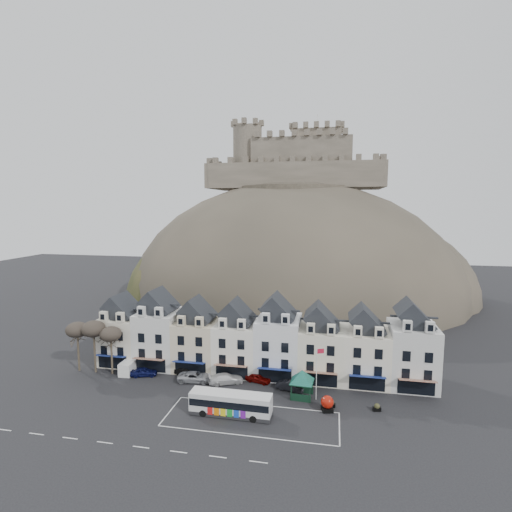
{
  "coord_description": "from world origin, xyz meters",
  "views": [
    {
      "loc": [
        11.87,
        -45.56,
        27.07
      ],
      "look_at": [
        -1.92,
        24.0,
        18.08
      ],
      "focal_mm": 28.0,
      "sensor_mm": 36.0,
      "label": 1
    }
  ],
  "objects_px": {
    "bus_shelter": "(302,376)",
    "car_navy": "(144,372)",
    "red_buoy": "(327,403)",
    "car_charcoal": "(290,386)",
    "car_white": "(226,379)",
    "car_maroon": "(258,378)",
    "car_black": "(186,372)",
    "flagpole": "(317,370)",
    "car_silver": "(195,377)",
    "white_van": "(130,366)",
    "bus": "(231,403)"
  },
  "relations": [
    {
      "from": "bus",
      "to": "car_silver",
      "type": "bearing_deg",
      "value": 133.74
    },
    {
      "from": "red_buoy",
      "to": "car_maroon",
      "type": "relative_size",
      "value": 0.52
    },
    {
      "from": "bus",
      "to": "bus_shelter",
      "type": "relative_size",
      "value": 1.68
    },
    {
      "from": "car_black",
      "to": "bus",
      "type": "bearing_deg",
      "value": -119.19
    },
    {
      "from": "bus_shelter",
      "to": "car_white",
      "type": "bearing_deg",
      "value": 173.34
    },
    {
      "from": "flagpole",
      "to": "white_van",
      "type": "bearing_deg",
      "value": 173.48
    },
    {
      "from": "bus_shelter",
      "to": "car_silver",
      "type": "relative_size",
      "value": 1.21
    },
    {
      "from": "car_charcoal",
      "to": "bus_shelter",
      "type": "bearing_deg",
      "value": -120.89
    },
    {
      "from": "bus",
      "to": "white_van",
      "type": "bearing_deg",
      "value": 154.16
    },
    {
      "from": "bus",
      "to": "flagpole",
      "type": "relative_size",
      "value": 1.41
    },
    {
      "from": "car_black",
      "to": "car_charcoal",
      "type": "distance_m",
      "value": 17.03
    },
    {
      "from": "car_white",
      "to": "car_maroon",
      "type": "relative_size",
      "value": 1.32
    },
    {
      "from": "red_buoy",
      "to": "car_navy",
      "type": "distance_m",
      "value": 29.46
    },
    {
      "from": "bus_shelter",
      "to": "car_black",
      "type": "xyz_separation_m",
      "value": [
        -18.75,
        3.63,
        -2.5
      ]
    },
    {
      "from": "bus_shelter",
      "to": "car_navy",
      "type": "relative_size",
      "value": 1.53
    },
    {
      "from": "car_charcoal",
      "to": "car_maroon",
      "type": "bearing_deg",
      "value": 84.86
    },
    {
      "from": "white_van",
      "to": "red_buoy",
      "type": "bearing_deg",
      "value": -14.5
    },
    {
      "from": "bus_shelter",
      "to": "car_maroon",
      "type": "xyz_separation_m",
      "value": [
        -7.02,
        3.63,
        -2.45
      ]
    },
    {
      "from": "car_charcoal",
      "to": "car_navy",
      "type": "bearing_deg",
      "value": 103.1
    },
    {
      "from": "car_navy",
      "to": "car_black",
      "type": "xyz_separation_m",
      "value": [
        6.6,
        1.4,
        -0.06
      ]
    },
    {
      "from": "car_black",
      "to": "red_buoy",
      "type": "bearing_deg",
      "value": -90.51
    },
    {
      "from": "car_navy",
      "to": "car_white",
      "type": "bearing_deg",
      "value": -106.81
    },
    {
      "from": "car_black",
      "to": "flagpole",
      "type": "bearing_deg",
      "value": -84.28
    },
    {
      "from": "flagpole",
      "to": "car_white",
      "type": "distance_m",
      "value": 14.55
    },
    {
      "from": "red_buoy",
      "to": "car_black",
      "type": "relative_size",
      "value": 0.54
    },
    {
      "from": "bus_shelter",
      "to": "car_white",
      "type": "xyz_separation_m",
      "value": [
        -11.79,
        2.22,
        -2.37
      ]
    },
    {
      "from": "red_buoy",
      "to": "flagpole",
      "type": "distance_m",
      "value": 4.61
    },
    {
      "from": "red_buoy",
      "to": "car_white",
      "type": "distance_m",
      "value": 16.31
    },
    {
      "from": "car_silver",
      "to": "car_charcoal",
      "type": "height_order",
      "value": "car_silver"
    },
    {
      "from": "red_buoy",
      "to": "car_silver",
      "type": "xyz_separation_m",
      "value": [
        -20.27,
        5.08,
        -0.33
      ]
    },
    {
      "from": "car_silver",
      "to": "car_white",
      "type": "distance_m",
      "value": 4.87
    },
    {
      "from": "bus_shelter",
      "to": "red_buoy",
      "type": "bearing_deg",
      "value": -37.08
    },
    {
      "from": "bus",
      "to": "car_navy",
      "type": "distance_m",
      "value": 18.93
    },
    {
      "from": "bus",
      "to": "car_black",
      "type": "distance_m",
      "value": 14.44
    },
    {
      "from": "bus",
      "to": "bus_shelter",
      "type": "distance_m",
      "value": 11.02
    },
    {
      "from": "car_maroon",
      "to": "car_white",
      "type": "bearing_deg",
      "value": 121.42
    },
    {
      "from": "bus",
      "to": "red_buoy",
      "type": "relative_size",
      "value": 5.13
    },
    {
      "from": "car_white",
      "to": "white_van",
      "type": "bearing_deg",
      "value": 61.86
    },
    {
      "from": "bus_shelter",
      "to": "white_van",
      "type": "height_order",
      "value": "bus_shelter"
    },
    {
      "from": "red_buoy",
      "to": "car_charcoal",
      "type": "bearing_deg",
      "value": 137.55
    },
    {
      "from": "flagpole",
      "to": "car_maroon",
      "type": "xyz_separation_m",
      "value": [
        -9.11,
        3.92,
        -3.66
      ]
    },
    {
      "from": "flagpole",
      "to": "car_navy",
      "type": "xyz_separation_m",
      "value": [
        -27.45,
        2.51,
        -3.64
      ]
    },
    {
      "from": "bus",
      "to": "car_white",
      "type": "distance_m",
      "value": 9.45
    },
    {
      "from": "bus",
      "to": "car_navy",
      "type": "relative_size",
      "value": 2.58
    },
    {
      "from": "bus_shelter",
      "to": "white_van",
      "type": "xyz_separation_m",
      "value": [
        -28.3,
        3.19,
        -2.11
      ]
    },
    {
      "from": "white_van",
      "to": "car_black",
      "type": "distance_m",
      "value": 9.57
    },
    {
      "from": "bus_shelter",
      "to": "car_charcoal",
      "type": "height_order",
      "value": "bus_shelter"
    },
    {
      "from": "car_white",
      "to": "car_maroon",
      "type": "height_order",
      "value": "car_white"
    },
    {
      "from": "flagpole",
      "to": "car_black",
      "type": "height_order",
      "value": "flagpole"
    },
    {
      "from": "car_navy",
      "to": "red_buoy",
      "type": "bearing_deg",
      "value": -117.3
    }
  ]
}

